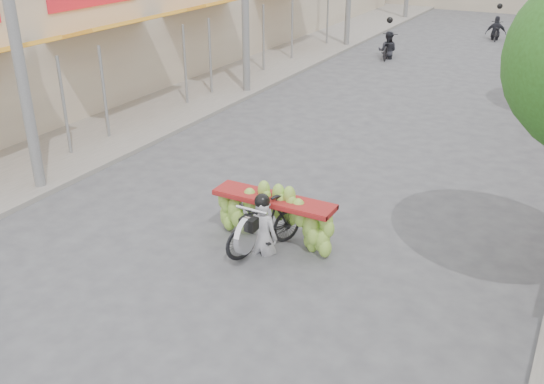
{
  "coord_description": "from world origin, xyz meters",
  "views": [
    {
      "loc": [
        4.96,
        -5.35,
        5.62
      ],
      "look_at": [
        0.31,
        3.25,
        1.1
      ],
      "focal_mm": 40.0,
      "sensor_mm": 36.0,
      "label": 1
    }
  ],
  "objects": [
    {
      "name": "utility_pole_near",
      "position": [
        -5.4,
        3.0,
        4.03
      ],
      "size": [
        0.6,
        0.24,
        8.0
      ],
      "color": "slate",
      "rests_on": "ground"
    },
    {
      "name": "bg_motorbike_a",
      "position": [
        -2.97,
        19.57,
        0.73
      ],
      "size": [
        0.9,
        1.77,
        1.95
      ],
      "color": "black",
      "rests_on": "ground"
    },
    {
      "name": "bg_motorbike_b",
      "position": [
        2.46,
        20.43,
        0.84
      ],
      "size": [
        1.17,
        1.8,
        1.95
      ],
      "color": "black",
      "rests_on": "ground"
    },
    {
      "name": "ground",
      "position": [
        0.0,
        0.0,
        0.0
      ],
      "size": [
        120.0,
        120.0,
        0.0
      ],
      "primitive_type": "plane",
      "color": "#515156",
      "rests_on": "ground"
    },
    {
      "name": "sidewalk_left",
      "position": [
        -7.0,
        15.0,
        0.06
      ],
      "size": [
        4.0,
        60.0,
        0.12
      ],
      "primitive_type": "cube",
      "color": "gray",
      "rests_on": "ground"
    },
    {
      "name": "bg_motorbike_c",
      "position": [
        0.32,
        25.99,
        0.83
      ],
      "size": [
        1.04,
        1.52,
        1.95
      ],
      "color": "black",
      "rests_on": "ground"
    },
    {
      "name": "banana_motorbike",
      "position": [
        0.27,
        3.18,
        0.66
      ],
      "size": [
        2.32,
        1.89,
        1.93
      ],
      "color": "black",
      "rests_on": "ground"
    }
  ]
}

